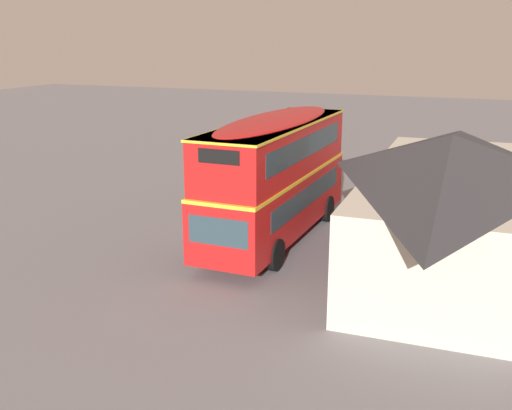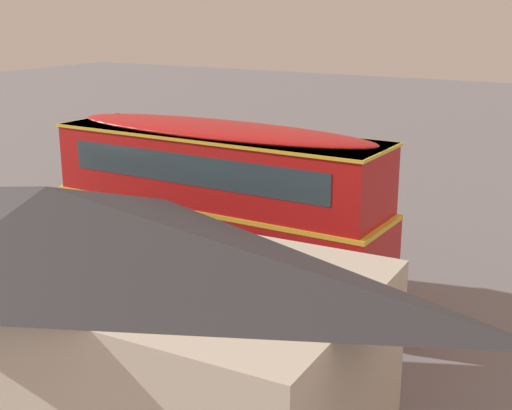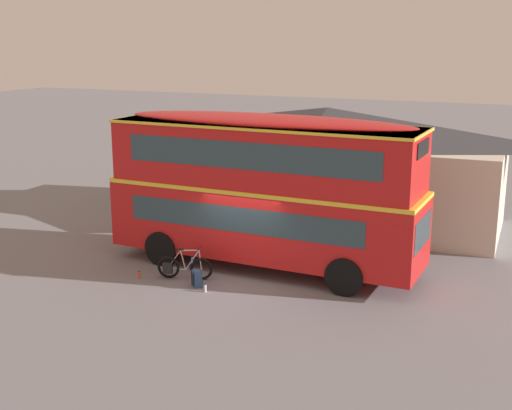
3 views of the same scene
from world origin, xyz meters
name	(u,v)px [view 2 (image 2 of 3)]	position (x,y,z in m)	size (l,w,h in m)	color
ground_plane	(247,276)	(0.00, 0.00, 0.00)	(120.00, 120.00, 0.00)	slate
double_decker_bus	(218,200)	(0.19, 1.19, 2.64)	(9.82, 2.82, 4.79)	black
touring_bicycle	(306,266)	(-1.60, -0.79, 0.37)	(1.65, 0.73, 0.98)	black
backpack_on_ground	(291,261)	(-0.91, -1.16, 0.27)	(0.40, 0.39, 0.52)	#2D4C7A
water_bottle_red_squeeze	(351,277)	(-2.82, -1.29, 0.11)	(0.08, 0.08, 0.24)	#D84C33
water_bottle_clear_plastic	(284,261)	(-0.48, -1.46, 0.12)	(0.07, 0.07, 0.25)	silver
pub_building	(55,289)	(0.11, 7.42, 2.26)	(13.64, 5.90, 4.43)	beige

